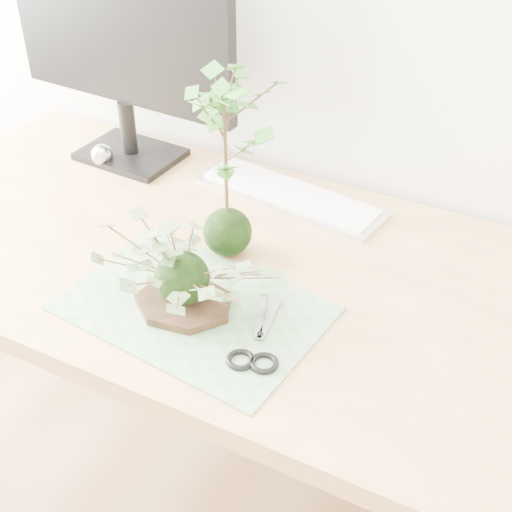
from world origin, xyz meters
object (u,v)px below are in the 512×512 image
at_px(maple_kokedama, 224,122).
at_px(keyboard, 290,195).
at_px(ivy_kokedama, 181,257).
at_px(desk, 264,308).
at_px(monitor, 120,35).

relative_size(maple_kokedama, keyboard, 0.89).
bearing_deg(ivy_kokedama, desk, 65.86).
xyz_separation_m(keyboard, monitor, (-0.40, 0.00, 0.27)).
bearing_deg(ivy_kokedama, maple_kokedama, 95.03).
relative_size(ivy_kokedama, monitor, 0.59).
relative_size(desk, ivy_kokedama, 4.93).
height_order(ivy_kokedama, monitor, monitor).
distance_m(desk, monitor, 0.64).
relative_size(ivy_kokedama, keyboard, 0.77).
xyz_separation_m(desk, maple_kokedama, (-0.09, 0.02, 0.35)).
height_order(keyboard, monitor, monitor).
height_order(maple_kokedama, keyboard, maple_kokedama).
bearing_deg(keyboard, desk, -66.88).
relative_size(desk, keyboard, 3.78).
distance_m(maple_kokedama, keyboard, 0.34).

